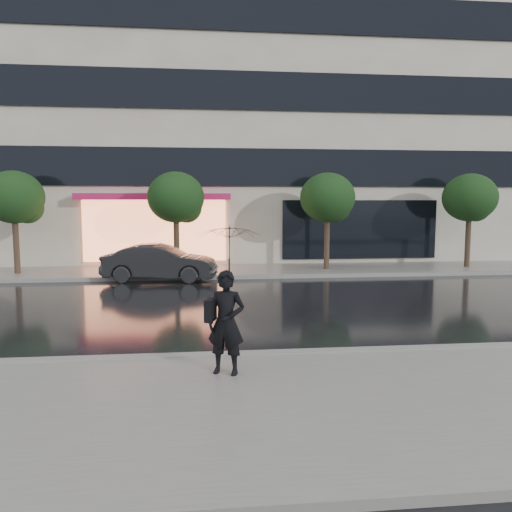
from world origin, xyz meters
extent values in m
plane|color=black|center=(0.00, 0.00, 0.00)|extent=(120.00, 120.00, 0.00)
cube|color=slate|center=(0.00, -3.25, 0.06)|extent=(60.00, 4.50, 0.12)
cube|color=slate|center=(0.00, 10.25, 0.06)|extent=(60.00, 3.50, 0.12)
cube|color=gray|center=(0.00, -1.00, 0.07)|extent=(60.00, 0.25, 0.14)
cube|color=gray|center=(0.00, 8.50, 0.07)|extent=(60.00, 0.25, 0.14)
cube|color=beige|center=(0.00, 18.00, 9.00)|extent=(30.00, 12.00, 18.00)
cube|color=black|center=(0.00, 11.94, 4.30)|extent=(28.00, 0.12, 1.60)
cube|color=black|center=(0.00, 11.94, 7.50)|extent=(28.00, 0.12, 1.60)
cube|color=black|center=(0.00, 11.94, 10.70)|extent=(28.00, 0.12, 1.60)
cube|color=#FF8C59|center=(-4.00, 11.92, 1.60)|extent=(6.00, 0.10, 2.60)
cube|color=#B81C58|center=(-4.00, 11.59, 3.05)|extent=(6.40, 0.70, 0.25)
cube|color=black|center=(5.00, 11.94, 1.60)|extent=(7.00, 0.10, 2.60)
cylinder|color=#33261C|center=(-9.00, 10.00, 1.10)|extent=(0.22, 0.22, 2.20)
ellipsoid|color=black|center=(-9.00, 10.00, 3.00)|extent=(2.20, 2.20, 1.98)
sphere|color=black|center=(-8.60, 10.20, 2.60)|extent=(1.20, 1.20, 1.20)
cylinder|color=#33261C|center=(-3.00, 10.00, 1.10)|extent=(0.22, 0.22, 2.20)
ellipsoid|color=black|center=(-3.00, 10.00, 3.00)|extent=(2.20, 2.20, 1.98)
sphere|color=black|center=(-2.60, 10.20, 2.60)|extent=(1.20, 1.20, 1.20)
cylinder|color=#33261C|center=(3.00, 10.00, 1.10)|extent=(0.22, 0.22, 2.20)
ellipsoid|color=black|center=(3.00, 10.00, 3.00)|extent=(2.20, 2.20, 1.98)
sphere|color=black|center=(3.40, 10.20, 2.60)|extent=(1.20, 1.20, 1.20)
cylinder|color=#33261C|center=(9.00, 10.00, 1.10)|extent=(0.22, 0.22, 2.20)
ellipsoid|color=black|center=(9.00, 10.00, 3.00)|extent=(2.20, 2.20, 1.98)
sphere|color=black|center=(9.40, 10.20, 2.60)|extent=(1.20, 1.20, 1.20)
imported|color=black|center=(-3.50, 8.30, 0.66)|extent=(4.15, 1.94, 1.32)
imported|color=black|center=(-1.63, -2.00, 0.94)|extent=(0.70, 0.57, 1.64)
imported|color=black|center=(-1.58, -2.02, 2.03)|extent=(1.24, 1.25, 0.88)
cylinder|color=black|center=(-1.58, -2.02, 1.54)|extent=(0.02, 0.02, 0.82)
cube|color=black|center=(-1.87, -1.97, 1.13)|extent=(0.21, 0.32, 0.35)
camera|label=1|loc=(-1.98, -9.64, 2.81)|focal=35.00mm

